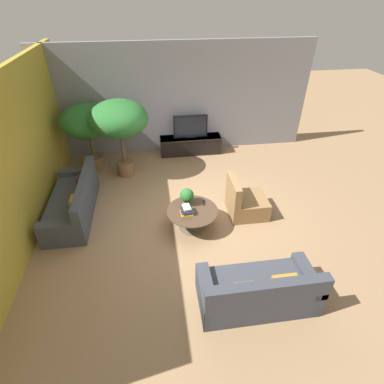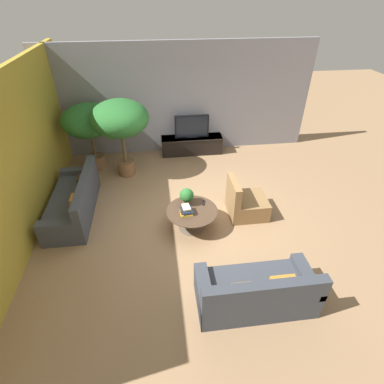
{
  "view_description": "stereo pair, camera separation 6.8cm",
  "coord_description": "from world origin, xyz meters",
  "px_view_note": "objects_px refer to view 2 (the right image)",
  "views": [
    {
      "loc": [
        -0.78,
        -4.97,
        4.16
      ],
      "look_at": [
        -0.06,
        0.13,
        0.55
      ],
      "focal_mm": 28.0,
      "sensor_mm": 36.0,
      "label": 1
    },
    {
      "loc": [
        -0.71,
        -4.98,
        4.16
      ],
      "look_at": [
        -0.06,
        0.13,
        0.55
      ],
      "focal_mm": 28.0,
      "sensor_mm": 36.0,
      "label": 2
    }
  ],
  "objects_px": {
    "media_console": "(192,145)",
    "couch_by_wall": "(74,202)",
    "potted_palm_corner": "(120,120)",
    "couch_near_entry": "(256,292)",
    "potted_plant_tabletop": "(187,196)",
    "potted_palm_tall": "(89,123)",
    "television": "(192,127)",
    "coffee_table": "(192,215)",
    "armchair_wicker": "(245,203)"
  },
  "relations": [
    {
      "from": "media_console",
      "to": "couch_by_wall",
      "type": "relative_size",
      "value": 0.83
    },
    {
      "from": "couch_by_wall",
      "to": "potted_palm_corner",
      "type": "distance_m",
      "value": 2.18
    },
    {
      "from": "couch_near_entry",
      "to": "potted_plant_tabletop",
      "type": "bearing_deg",
      "value": -69.14
    },
    {
      "from": "potted_palm_tall",
      "to": "television",
      "type": "bearing_deg",
      "value": 10.56
    },
    {
      "from": "coffee_table",
      "to": "potted_palm_tall",
      "type": "xyz_separation_m",
      "value": [
        -2.27,
        2.79,
        0.97
      ]
    },
    {
      "from": "couch_near_entry",
      "to": "potted_plant_tabletop",
      "type": "height_order",
      "value": "couch_near_entry"
    },
    {
      "from": "coffee_table",
      "to": "armchair_wicker",
      "type": "xyz_separation_m",
      "value": [
        1.19,
        0.3,
        -0.03
      ]
    },
    {
      "from": "media_console",
      "to": "coffee_table",
      "type": "distance_m",
      "value": 3.31
    },
    {
      "from": "couch_by_wall",
      "to": "potted_plant_tabletop",
      "type": "bearing_deg",
      "value": 76.44
    },
    {
      "from": "potted_plant_tabletop",
      "to": "media_console",
      "type": "bearing_deg",
      "value": 80.89
    },
    {
      "from": "media_console",
      "to": "couch_near_entry",
      "type": "distance_m",
      "value": 5.22
    },
    {
      "from": "potted_palm_corner",
      "to": "potted_plant_tabletop",
      "type": "bearing_deg",
      "value": -56.85
    },
    {
      "from": "coffee_table",
      "to": "couch_near_entry",
      "type": "height_order",
      "value": "couch_near_entry"
    },
    {
      "from": "media_console",
      "to": "television",
      "type": "bearing_deg",
      "value": -90.0
    },
    {
      "from": "media_console",
      "to": "couch_by_wall",
      "type": "distance_m",
      "value": 3.79
    },
    {
      "from": "couch_by_wall",
      "to": "couch_near_entry",
      "type": "xyz_separation_m",
      "value": [
        3.2,
        -2.73,
        0.0
      ]
    },
    {
      "from": "media_console",
      "to": "potted_palm_tall",
      "type": "distance_m",
      "value": 2.91
    },
    {
      "from": "potted_plant_tabletop",
      "to": "television",
      "type": "bearing_deg",
      "value": 80.88
    },
    {
      "from": "media_console",
      "to": "potted_palm_tall",
      "type": "height_order",
      "value": "potted_palm_tall"
    },
    {
      "from": "television",
      "to": "potted_palm_corner",
      "type": "distance_m",
      "value": 2.19
    },
    {
      "from": "potted_palm_corner",
      "to": "potted_plant_tabletop",
      "type": "xyz_separation_m",
      "value": [
        1.36,
        -2.08,
        -0.85
      ]
    },
    {
      "from": "potted_palm_tall",
      "to": "potted_plant_tabletop",
      "type": "relative_size",
      "value": 4.9
    },
    {
      "from": "television",
      "to": "potted_palm_tall",
      "type": "distance_m",
      "value": 2.76
    },
    {
      "from": "couch_by_wall",
      "to": "armchair_wicker",
      "type": "relative_size",
      "value": 2.5
    },
    {
      "from": "media_console",
      "to": "potted_palm_tall",
      "type": "bearing_deg",
      "value": -169.41
    },
    {
      "from": "potted_plant_tabletop",
      "to": "potted_palm_corner",
      "type": "bearing_deg",
      "value": 123.15
    },
    {
      "from": "coffee_table",
      "to": "armchair_wicker",
      "type": "relative_size",
      "value": 1.2
    },
    {
      "from": "couch_near_entry",
      "to": "media_console",
      "type": "bearing_deg",
      "value": -86.35
    },
    {
      "from": "coffee_table",
      "to": "potted_palm_tall",
      "type": "height_order",
      "value": "potted_palm_tall"
    },
    {
      "from": "potted_palm_corner",
      "to": "potted_plant_tabletop",
      "type": "relative_size",
      "value": 5.52
    },
    {
      "from": "media_console",
      "to": "armchair_wicker",
      "type": "distance_m",
      "value": 3.09
    },
    {
      "from": "television",
      "to": "potted_palm_corner",
      "type": "xyz_separation_m",
      "value": [
        -1.85,
        -0.97,
        0.65
      ]
    },
    {
      "from": "coffee_table",
      "to": "media_console",
      "type": "bearing_deg",
      "value": 82.86
    },
    {
      "from": "media_console",
      "to": "potted_palm_corner",
      "type": "relative_size",
      "value": 0.91
    },
    {
      "from": "coffee_table",
      "to": "potted_palm_tall",
      "type": "distance_m",
      "value": 3.72
    },
    {
      "from": "media_console",
      "to": "couch_near_entry",
      "type": "relative_size",
      "value": 0.99
    },
    {
      "from": "television",
      "to": "potted_palm_tall",
      "type": "xyz_separation_m",
      "value": [
        -2.68,
        -0.5,
        0.45
      ]
    },
    {
      "from": "television",
      "to": "coffee_table",
      "type": "height_order",
      "value": "television"
    },
    {
      "from": "coffee_table",
      "to": "potted_palm_corner",
      "type": "relative_size",
      "value": 0.53
    },
    {
      "from": "media_console",
      "to": "coffee_table",
      "type": "relative_size",
      "value": 1.73
    },
    {
      "from": "couch_near_entry",
      "to": "armchair_wicker",
      "type": "relative_size",
      "value": 2.09
    },
    {
      "from": "television",
      "to": "potted_palm_corner",
      "type": "height_order",
      "value": "potted_palm_corner"
    },
    {
      "from": "armchair_wicker",
      "to": "potted_palm_corner",
      "type": "bearing_deg",
      "value": 52.49
    },
    {
      "from": "television",
      "to": "couch_by_wall",
      "type": "height_order",
      "value": "television"
    },
    {
      "from": "coffee_table",
      "to": "couch_by_wall",
      "type": "distance_m",
      "value": 2.59
    },
    {
      "from": "television",
      "to": "potted_plant_tabletop",
      "type": "height_order",
      "value": "television"
    },
    {
      "from": "potted_palm_tall",
      "to": "potted_palm_corner",
      "type": "relative_size",
      "value": 0.89
    },
    {
      "from": "armchair_wicker",
      "to": "potted_palm_tall",
      "type": "distance_m",
      "value": 4.37
    },
    {
      "from": "armchair_wicker",
      "to": "potted_palm_tall",
      "type": "relative_size",
      "value": 0.49
    },
    {
      "from": "armchair_wicker",
      "to": "potted_palm_corner",
      "type": "height_order",
      "value": "potted_palm_corner"
    }
  ]
}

